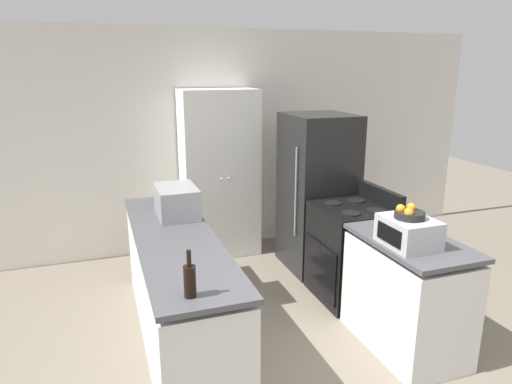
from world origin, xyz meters
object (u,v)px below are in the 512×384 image
(pantry_cabinet, at_px, (220,174))
(refrigerator, at_px, (317,193))
(microwave, at_px, (177,201))
(wine_bottle, at_px, (190,280))
(fruit_bowl, at_px, (409,213))
(toaster_oven, at_px, (408,232))
(stove, at_px, (351,252))

(pantry_cabinet, bearing_deg, refrigerator, -38.78)
(pantry_cabinet, height_order, microwave, pantry_cabinet)
(wine_bottle, bearing_deg, refrigerator, 47.64)
(microwave, xyz_separation_m, fruit_bowl, (1.45, -1.24, 0.11))
(microwave, bearing_deg, refrigerator, 16.44)
(pantry_cabinet, xyz_separation_m, wine_bottle, (-0.89, -2.68, 0.04))
(toaster_oven, distance_m, fruit_bowl, 0.14)
(refrigerator, distance_m, wine_bottle, 2.66)
(stove, bearing_deg, refrigerator, 89.20)
(stove, xyz_separation_m, fruit_bowl, (-0.14, -0.95, 0.69))
(refrigerator, bearing_deg, pantry_cabinet, 141.22)
(wine_bottle, bearing_deg, stove, 33.87)
(microwave, height_order, wine_bottle, wine_bottle)
(refrigerator, xyz_separation_m, toaster_oven, (-0.14, -1.72, 0.16))
(fruit_bowl, bearing_deg, pantry_cabinet, 107.13)
(wine_bottle, bearing_deg, microwave, 82.82)
(refrigerator, height_order, fruit_bowl, refrigerator)
(stove, distance_m, refrigerator, 0.86)
(microwave, distance_m, wine_bottle, 1.50)
(stove, height_order, wine_bottle, wine_bottle)
(pantry_cabinet, relative_size, toaster_oven, 4.90)
(fruit_bowl, bearing_deg, toaster_oven, -39.97)
(microwave, bearing_deg, fruit_bowl, -40.60)
(wine_bottle, bearing_deg, pantry_cabinet, 71.67)
(wine_bottle, bearing_deg, fruit_bowl, 8.43)
(microwave, relative_size, toaster_oven, 1.23)
(refrigerator, bearing_deg, stove, -90.80)
(microwave, distance_m, fruit_bowl, 1.92)
(stove, bearing_deg, microwave, 169.46)
(refrigerator, height_order, toaster_oven, refrigerator)
(stove, bearing_deg, fruit_bowl, -98.16)
(pantry_cabinet, xyz_separation_m, fruit_bowl, (0.75, -2.44, 0.18))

